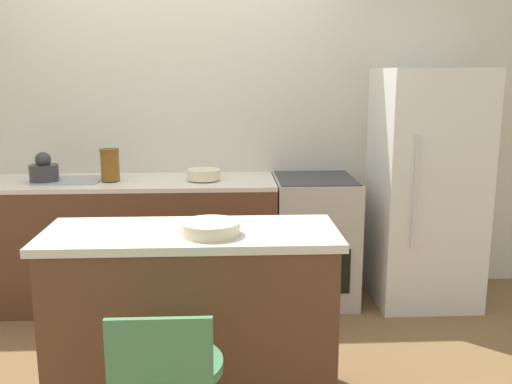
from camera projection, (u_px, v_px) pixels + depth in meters
ground_plane at (168, 319)px, 3.92m from camera, size 14.00×14.00×0.00m
wall_back at (172, 121)px, 4.33m from camera, size 8.00×0.06×2.60m
back_counter at (126, 242)px, 4.14m from camera, size 2.15×0.64×0.92m
kitchen_island at (193, 318)px, 2.84m from camera, size 1.43×0.56×0.91m
oven_range at (314, 239)px, 4.21m from camera, size 0.58×0.65×0.92m
refrigerator at (425, 187)px, 4.14m from camera, size 0.71×0.73×1.69m
kettle at (44, 170)px, 3.97m from camera, size 0.20×0.20×0.20m
mixing_bowl at (204, 174)px, 4.03m from camera, size 0.23×0.23×0.07m
canister_jar at (110, 165)px, 3.99m from camera, size 0.13×0.13×0.22m
fruit_bowl at (210, 228)px, 2.67m from camera, size 0.28×0.28×0.06m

